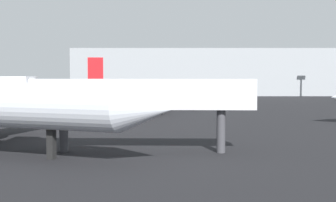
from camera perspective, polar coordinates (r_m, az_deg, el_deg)
name	(u,v)px	position (r m, az deg, el deg)	size (l,w,h in m)	color
airplane_distant	(154,95)	(76.08, -1.84, 0.83)	(27.32, 20.75, 9.13)	silver
jet_bridge	(117,95)	(35.28, -6.59, 0.72)	(20.16, 2.87, 6.04)	silver
terminal_building	(202,72)	(140.90, 4.39, 3.69)	(78.66, 20.03, 14.18)	#999EA3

